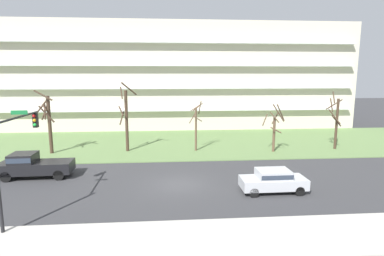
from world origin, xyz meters
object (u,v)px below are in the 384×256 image
Objects in this scene: tree_right at (274,129)px; tree_left at (126,118)px; sedan_silver_center_left at (273,180)px; tree_center at (196,126)px; tree_far_right at (336,121)px; tree_far_left at (48,121)px; pickup_black_near_left at (33,165)px; traffic_signal_mast at (13,146)px.

tree_left is at bearing 174.31° from tree_right.
tree_center is at bearing 108.60° from sedan_silver_center_left.
tree_far_right reaches higher than sedan_silver_center_left.
tree_center is (7.15, -0.33, -0.80)m from tree_left.
sedan_silver_center_left is (11.30, -12.31, -2.64)m from tree_left.
tree_left is (7.57, 0.36, 0.13)m from tree_far_left.
tree_far_left is 1.28× the size of tree_right.
tree_far_left is 1.19× the size of pickup_black_near_left.
tree_center is 7.97m from tree_right.
tree_center is at bearing 52.66° from traffic_signal_mast.
tree_right is at bearing -5.69° from tree_left.
tree_left reaches higher than tree_center.
tree_far_right is (29.50, -0.38, -0.26)m from tree_far_left.
tree_left is 1.42× the size of tree_right.
tree_right is 23.49m from traffic_signal_mast.
pickup_black_near_left is at bearing -128.62° from tree_left.
traffic_signal_mast reaches higher than tree_center.
tree_far_left is at bearing 103.35° from traffic_signal_mast.
tree_center is 0.85× the size of tree_far_right.
tree_right is at bearing -173.74° from tree_far_right.
pickup_black_near_left is 18.11m from sedan_silver_center_left.
tree_center is 0.96× the size of pickup_black_near_left.
tree_far_right is (21.93, -0.74, -0.39)m from tree_left.
traffic_signal_mast is (2.16, -7.24, 3.10)m from pickup_black_near_left.
sedan_silver_center_left is at bearing 10.12° from traffic_signal_mast.
pickup_black_near_left is (-13.39, -7.49, -1.69)m from tree_center.
tree_left reaches higher than tree_far_left.
tree_far_right is at bearing 28.82° from traffic_signal_mast.
pickup_black_near_left is (-28.17, -7.08, -2.10)m from tree_far_right.
traffic_signal_mast is (-15.38, -2.75, 3.24)m from sedan_silver_center_left.
tree_far_right is 29.12m from pickup_black_near_left.
tree_left is 1.20× the size of traffic_signal_mast.
tree_far_right is (6.90, 0.76, 0.63)m from tree_right.
tree_far_left reaches higher than tree_right.
tree_center is at bearing 171.57° from tree_right.
traffic_signal_mast is at bearing -144.66° from tree_right.
pickup_black_near_left is (1.33, -7.46, -2.36)m from tree_far_left.
tree_right is at bearing -165.37° from pickup_black_near_left.
tree_center reaches higher than sedan_silver_center_left.
tree_far_left is 1.05× the size of tree_far_right.
tree_center is 0.88× the size of traffic_signal_mast.
tree_far_right is 29.71m from traffic_signal_mast.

